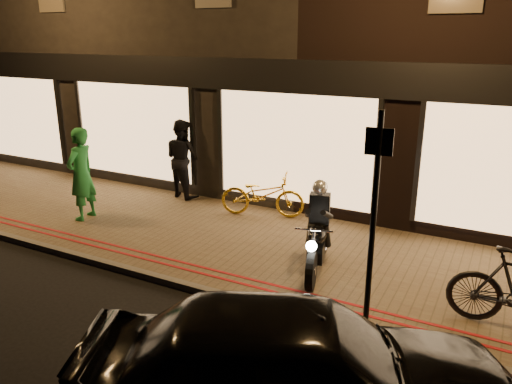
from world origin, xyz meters
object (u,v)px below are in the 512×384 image
at_px(sign_post, 374,211).
at_px(bicycle_gold, 262,195).
at_px(motorcycle, 317,237).
at_px(parked_car, 297,372).
at_px(person_green, 81,174).

xyz_separation_m(sign_post, bicycle_gold, (-3.27, 3.21, -1.19)).
height_order(motorcycle, parked_car, motorcycle).
relative_size(bicycle_gold, parked_car, 0.42).
bearing_deg(motorcycle, person_green, 165.87).
relative_size(sign_post, person_green, 1.49).
bearing_deg(sign_post, person_green, 169.38).
xyz_separation_m(bicycle_gold, person_green, (-3.38, -1.96, 0.52)).
distance_m(sign_post, parked_car, 2.44).
xyz_separation_m(motorcycle, parked_car, (1.10, -3.44, 0.03)).
relative_size(motorcycle, parked_car, 0.43).
xyz_separation_m(sign_post, parked_car, (-0.11, -2.21, -1.04)).
bearing_deg(person_green, sign_post, 72.85).
relative_size(motorcycle, bicycle_gold, 1.02).
distance_m(motorcycle, parked_car, 3.61).
bearing_deg(parked_car, motorcycle, -6.69).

